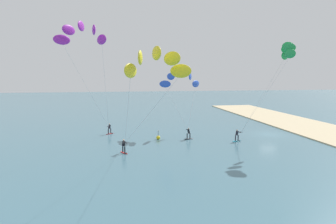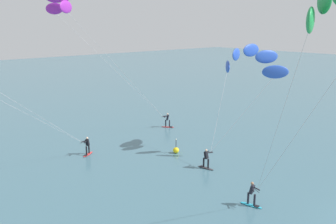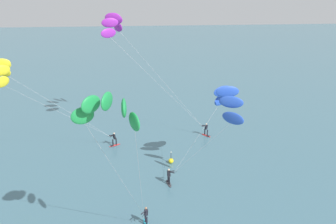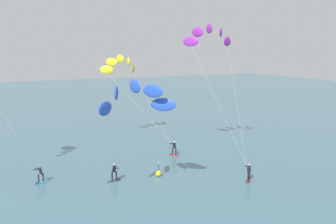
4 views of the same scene
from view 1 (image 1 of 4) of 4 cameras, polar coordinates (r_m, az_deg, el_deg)
ground_plane at (r=46.41m, az=19.80°, el=-4.29°), size 240.00×240.00×0.00m
sand_strip at (r=52.04m, az=29.52°, el=-3.50°), size 80.00×11.77×0.16m
kitesurfer_nearshore at (r=39.95m, az=22.73°, el=10.64°), size 4.83×7.72×13.39m
kitesurfer_mid_water at (r=44.49m, az=2.62°, el=6.41°), size 6.78×6.76×9.94m
kitesurfer_far_out at (r=33.68m, az=-16.95°, el=14.20°), size 13.07×6.06×15.02m
kitesurfer_downwind at (r=22.28m, az=-2.76°, el=9.07°), size 12.90×5.95×11.35m
marker_buoy at (r=40.17m, az=-2.00°, el=-5.19°), size 0.56×0.56×1.38m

